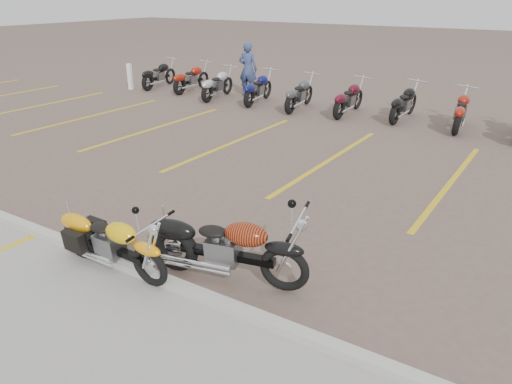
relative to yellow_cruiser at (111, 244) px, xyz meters
The scene contains 8 objects.
ground 2.17m from the yellow_cruiser, 77.43° to the left, with size 100.00×100.00×0.00m, color brown.
curb 0.59m from the yellow_cruiser, 10.19° to the left, with size 60.00×0.18×0.12m, color #ADAAA3.
parking_stripes 6.11m from the yellow_cruiser, 85.63° to the left, with size 38.00×5.50×0.01m, color gold, non-canonical shape.
yellow_cruiser is the anchor object (origin of this frame).
flame_cruiser 1.59m from the yellow_cruiser, 23.97° to the left, with size 2.23×0.63×0.93m.
person_a 12.62m from the yellow_cruiser, 115.11° to the left, with size 0.70×0.46×1.93m, color navy.
bollard 14.04m from the yellow_cruiser, 134.99° to the left, with size 0.15×0.15×1.00m, color white.
bg_bike_row 10.73m from the yellow_cruiser, 82.18° to the left, with size 22.22×2.04×1.10m.
Camera 1 is at (4.51, -6.12, 3.64)m, focal length 35.00 mm.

